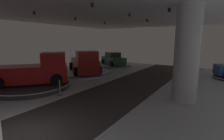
{
  "coord_description": "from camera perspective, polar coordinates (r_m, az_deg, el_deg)",
  "views": [
    {
      "loc": [
        5.79,
        -2.73,
        3.54
      ],
      "look_at": [
        -0.83,
        7.57,
        1.4
      ],
      "focal_mm": 27.14,
      "sensor_mm": 36.0,
      "label": 1
    }
  ],
  "objects": [
    {
      "name": "display_platform_deep_left",
      "position": [
        23.7,
        0.45,
        1.64
      ],
      "size": [
        5.11,
        5.11,
        0.23
      ],
      "color": "#B7B7BC",
      "rests_on": "ground"
    },
    {
      "name": "column_right",
      "position": [
        10.63,
        23.89,
        4.8
      ],
      "size": [
        1.39,
        1.39,
        5.5
      ],
      "color": "silver",
      "rests_on": "ground"
    },
    {
      "name": "stanchion_a",
      "position": [
        11.62,
        -17.12,
        -6.37
      ],
      "size": [
        0.28,
        0.28,
        1.01
      ],
      "color": "#333338",
      "rests_on": "ground"
    },
    {
      "name": "display_platform_far_left",
      "position": [
        18.31,
        -9.34,
        -0.94
      ],
      "size": [
        5.68,
        5.68,
        0.23
      ],
      "color": "silver",
      "rests_on": "ground"
    },
    {
      "name": "display_platform_mid_left",
      "position": [
        14.2,
        -25.52,
        -4.71
      ],
      "size": [
        5.72,
        5.72,
        0.35
      ],
      "color": "#333338",
      "rests_on": "ground"
    },
    {
      "name": "display_car_deep_left",
      "position": [
        23.62,
        0.41,
        3.72
      ],
      "size": [
        4.52,
        3.73,
        1.71
      ],
      "color": "#2D5638",
      "rests_on": "display_platform_deep_left"
    },
    {
      "name": "pickup_truck_far_left",
      "position": [
        17.83,
        -9.24,
        2.15
      ],
      "size": [
        5.48,
        4.89,
        2.3
      ],
      "color": "maroon",
      "rests_on": "display_platform_far_left"
    },
    {
      "name": "pickup_truck_mid_left",
      "position": [
        13.93,
        -24.55,
        -0.32
      ],
      "size": [
        5.06,
        5.38,
        2.3
      ],
      "color": "red",
      "rests_on": "display_platform_mid_left"
    }
  ]
}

